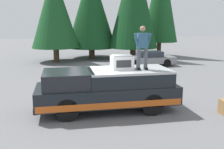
{
  "coord_description": "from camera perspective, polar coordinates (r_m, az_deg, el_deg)",
  "views": [
    {
      "loc": [
        -10.06,
        1.05,
        3.53
      ],
      "look_at": [
        0.26,
        -0.99,
        1.35
      ],
      "focal_mm": 41.66,
      "sensor_mm": 36.0,
      "label": 1
    }
  ],
  "objects": [
    {
      "name": "conifer_center_left",
      "position": [
        25.15,
        -4.61,
        14.37
      ],
      "size": [
        4.66,
        4.66,
        8.44
      ],
      "color": "#4C3826",
      "rests_on": "ground"
    },
    {
      "name": "parked_car_grey",
      "position": [
        20.91,
        8.04,
        3.48
      ],
      "size": [
        1.64,
        4.1,
        1.16
      ],
      "color": "gray",
      "rests_on": "ground"
    },
    {
      "name": "person_on_truck_bed",
      "position": [
        10.18,
        6.67,
        6.11
      ],
      "size": [
        0.29,
        0.72,
        1.69
      ],
      "color": "#4C515B",
      "rests_on": "pickup_truck"
    },
    {
      "name": "pickup_truck",
      "position": [
        10.32,
        -1.06,
        -3.21
      ],
      "size": [
        2.01,
        5.54,
        1.65
      ],
      "color": "black",
      "rests_on": "ground"
    },
    {
      "name": "ground_plane",
      "position": [
        10.71,
        -4.96,
        -7.58
      ],
      "size": [
        90.0,
        90.0,
        0.0
      ],
      "primitive_type": "plane",
      "color": "slate"
    },
    {
      "name": "conifer_center_right",
      "position": [
        23.24,
        -12.52,
        13.76
      ],
      "size": [
        4.08,
        4.08,
        7.72
      ],
      "color": "#4C3826",
      "rests_on": "ground"
    },
    {
      "name": "compressor_unit",
      "position": [
        10.28,
        2.18,
        2.73
      ],
      "size": [
        0.65,
        0.84,
        0.56
      ],
      "color": "white",
      "rests_on": "pickup_truck"
    }
  ]
}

